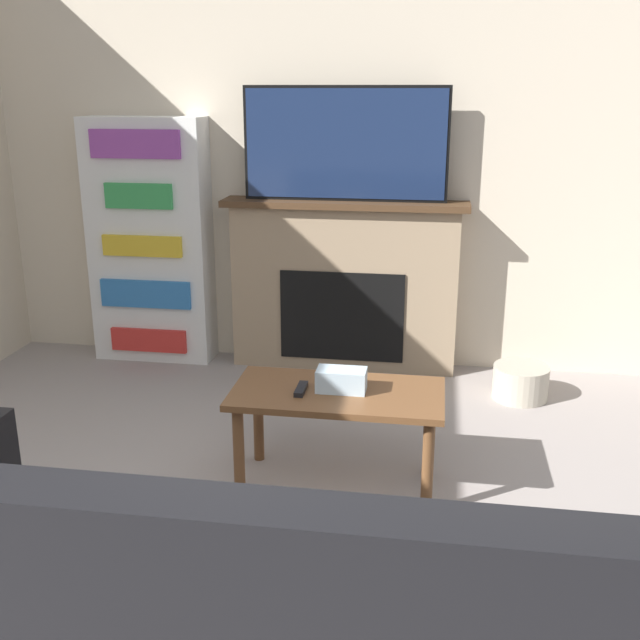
% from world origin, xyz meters
% --- Properties ---
extents(wall_back, '(5.56, 0.06, 2.70)m').
position_xyz_m(wall_back, '(0.00, 3.79, 1.35)').
color(wall_back, beige).
rests_on(wall_back, ground_plane).
extents(fireplace, '(1.53, 0.28, 1.09)m').
position_xyz_m(fireplace, '(0.01, 3.64, 0.55)').
color(fireplace, tan).
rests_on(fireplace, ground_plane).
extents(tv, '(1.25, 0.03, 0.68)m').
position_xyz_m(tv, '(0.01, 3.62, 1.43)').
color(tv, black).
rests_on(tv, fireplace).
extents(coffee_table, '(0.94, 0.49, 0.47)m').
position_xyz_m(coffee_table, '(0.18, 2.10, 0.39)').
color(coffee_table, brown).
rests_on(coffee_table, ground_plane).
extents(tissue_box, '(0.22, 0.12, 0.10)m').
position_xyz_m(tissue_box, '(0.19, 2.10, 0.52)').
color(tissue_box, silver).
rests_on(tissue_box, coffee_table).
extents(remote_control, '(0.04, 0.15, 0.02)m').
position_xyz_m(remote_control, '(0.02, 2.06, 0.48)').
color(remote_control, black).
rests_on(remote_control, coffee_table).
extents(bookshelf, '(0.78, 0.29, 1.58)m').
position_xyz_m(bookshelf, '(-1.27, 3.62, 0.79)').
color(bookshelf, white).
rests_on(bookshelf, ground_plane).
extents(storage_basket, '(0.32, 0.32, 0.20)m').
position_xyz_m(storage_basket, '(1.11, 3.26, 0.10)').
color(storage_basket, '#BCB29E').
rests_on(storage_basket, ground_plane).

